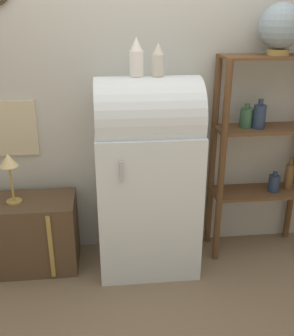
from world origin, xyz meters
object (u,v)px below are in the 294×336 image
at_px(suitcase_trunk, 26,234).
at_px(desk_lamp, 9,166).
at_px(refrigerator, 148,175).
at_px(vase_center, 158,61).
at_px(vase_left, 136,58).
at_px(globe, 281,27).

relative_size(suitcase_trunk, desk_lamp, 2.03).
bearing_deg(desk_lamp, refrigerator, -1.37).
bearing_deg(refrigerator, desk_lamp, 178.63).
relative_size(vase_center, desk_lamp, 0.57).
relative_size(vase_left, vase_center, 1.17).
height_order(suitcase_trunk, globe, globe).
bearing_deg(vase_left, vase_center, -3.31).
bearing_deg(vase_center, globe, 6.47).
relative_size(suitcase_trunk, vase_center, 3.56).
relative_size(refrigerator, vase_left, 5.80).
distance_m(globe, vase_left, 1.00).
bearing_deg(suitcase_trunk, vase_center, -2.29).
xyz_separation_m(globe, desk_lamp, (-1.87, -0.08, -0.90)).
bearing_deg(globe, suitcase_trunk, -178.23).
distance_m(refrigerator, vase_center, 0.80).
bearing_deg(desk_lamp, vase_center, -1.10).
distance_m(globe, desk_lamp, 2.08).
distance_m(refrigerator, desk_lamp, 0.97).
distance_m(refrigerator, suitcase_trunk, 1.03).
xyz_separation_m(refrigerator, vase_center, (0.07, 0.00, 0.80)).
relative_size(globe, vase_left, 1.37).
bearing_deg(globe, refrigerator, -173.81).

